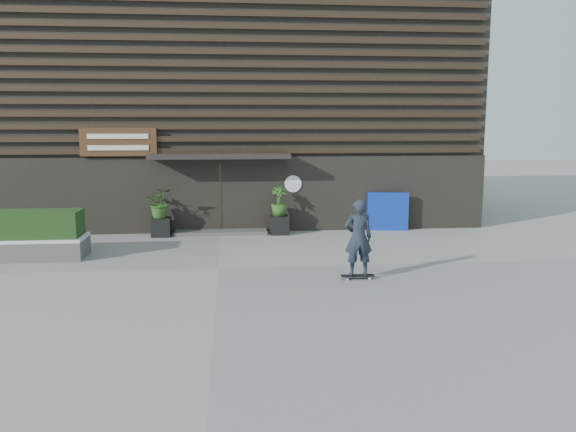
{
  "coord_description": "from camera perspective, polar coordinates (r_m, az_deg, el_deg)",
  "views": [
    {
      "loc": [
        0.34,
        -14.37,
        3.61
      ],
      "look_at": [
        1.88,
        1.24,
        1.1
      ],
      "focal_mm": 36.49,
      "sensor_mm": 36.0,
      "label": 1
    }
  ],
  "objects": [
    {
      "name": "blue_tarp",
      "position": [
        20.0,
        9.71,
        0.43
      ],
      "size": [
        1.38,
        0.32,
        1.29
      ],
      "primitive_type": "cube",
      "rotation": [
        0.0,
        0.0,
        -0.15
      ],
      "color": "#0B2697",
      "rests_on": "ground"
    },
    {
      "name": "entrance_step",
      "position": [
        19.3,
        -6.54,
        -1.57
      ],
      "size": [
        3.0,
        0.8,
        0.12
      ],
      "primitive_type": "cube",
      "color": "#464644",
      "rests_on": "ground"
    },
    {
      "name": "ground",
      "position": [
        14.82,
        -6.79,
        -5.07
      ],
      "size": [
        80.0,
        80.0,
        0.0
      ],
      "primitive_type": "plane",
      "color": "gray",
      "rests_on": "ground"
    },
    {
      "name": "hedge",
      "position": [
        17.19,
        -24.9,
        -0.73
      ],
      "size": [
        3.3,
        1.0,
        0.7
      ],
      "primitive_type": "cube",
      "color": "#193613",
      "rests_on": "snow_layer"
    },
    {
      "name": "building",
      "position": [
        24.33,
        -6.52,
        9.92
      ],
      "size": [
        18.0,
        11.0,
        8.0
      ],
      "color": "black",
      "rests_on": "ground"
    },
    {
      "name": "raised_bed",
      "position": [
        17.31,
        -24.75,
        -2.95
      ],
      "size": [
        3.5,
        1.2,
        0.5
      ],
      "primitive_type": "cube",
      "color": "#4C4C49",
      "rests_on": "ground"
    },
    {
      "name": "planter_pot_right",
      "position": [
        19.12,
        -0.86,
        -0.88
      ],
      "size": [
        0.6,
        0.6,
        0.6
      ],
      "primitive_type": "cube",
      "color": "black",
      "rests_on": "ground"
    },
    {
      "name": "bamboo_right",
      "position": [
        19.0,
        -0.86,
        1.44
      ],
      "size": [
        0.54,
        0.54,
        0.96
      ],
      "primitive_type": "imported",
      "color": "#2D591E",
      "rests_on": "planter_pot_right"
    },
    {
      "name": "bamboo_left",
      "position": [
        19.07,
        -12.32,
        1.26
      ],
      "size": [
        0.86,
        0.75,
        0.96
      ],
      "primitive_type": "imported",
      "color": "#2D591E",
      "rests_on": "planter_pot_left"
    },
    {
      "name": "planter_pot_left",
      "position": [
        19.19,
        -12.24,
        -1.05
      ],
      "size": [
        0.6,
        0.6,
        0.6
      ],
      "primitive_type": "cube",
      "color": "black",
      "rests_on": "ground"
    },
    {
      "name": "snow_layer",
      "position": [
        17.25,
        -24.82,
        -2.01
      ],
      "size": [
        3.5,
        1.2,
        0.08
      ],
      "primitive_type": "cube",
      "color": "silver",
      "rests_on": "raised_bed"
    },
    {
      "name": "skateboarder",
      "position": [
        13.59,
        6.87,
        -2.13
      ],
      "size": [
        0.78,
        0.43,
        1.88
      ],
      "color": "black",
      "rests_on": "ground"
    }
  ]
}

